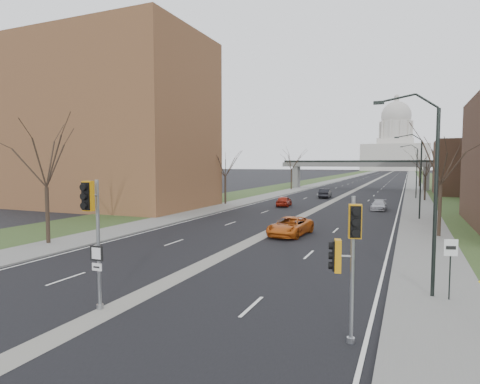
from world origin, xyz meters
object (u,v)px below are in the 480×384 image
Objects in this scene: signal_pole_median at (93,221)px; car_right_near at (290,226)px; car_left_near at (284,201)px; car_right_mid at (379,205)px; speed_limit_sign at (450,258)px; signal_pole_right at (348,249)px; car_left_far at (325,193)px.

car_right_near is (2.49, 19.14, -2.86)m from signal_pole_median.
car_right_mid is at bearing 175.34° from car_left_near.
car_right_mid is at bearing 82.56° from speed_limit_sign.
signal_pole_median is 2.03× the size of speed_limit_sign.
car_right_mid is at bearing 78.39° from signal_pole_right.
signal_pole_median is at bearing 88.17° from car_left_far.
signal_pole_median is at bearing -91.90° from car_right_near.
car_left_far is at bearing -105.95° from car_left_near.
car_left_far is at bearing 89.01° from signal_pole_median.
signal_pole_right is at bearing 103.04° from car_left_near.
signal_pole_right is 55.51m from car_left_far.
signal_pole_median is at bearing -168.79° from speed_limit_sign.
car_left_far is (-11.20, 54.32, -2.36)m from signal_pole_right.
car_right_mid is at bearing 81.29° from car_right_near.
car_left_near is 0.98× the size of car_right_mid.
speed_limit_sign reaches higher than car_right_near.
car_right_near is at bearing 93.02° from car_left_far.
car_right_near is 1.26× the size of car_right_mid.
speed_limit_sign is at bearing 24.46° from signal_pole_median.
car_right_mid is (12.11, 0.37, -0.09)m from car_left_near.
speed_limit_sign is 37.47m from car_left_near.
car_right_mid is (9.54, -14.93, -0.16)m from car_left_far.
signal_pole_median is at bearing 89.71° from car_left_near.
car_left_near is at bearing -177.60° from car_right_mid.
car_left_far is at bearing 90.73° from speed_limit_sign.
speed_limit_sign is 16.31m from car_right_near.
signal_pole_median is 9.56m from signal_pole_right.
car_left_near is at bearing 76.86° from car_left_far.
signal_pole_median is 55.31m from car_left_far.
car_right_mid is (-5.06, 33.65, -1.26)m from speed_limit_sign.
car_left_far is 0.88× the size of car_right_near.
car_left_far is at bearing 123.24° from car_right_mid.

